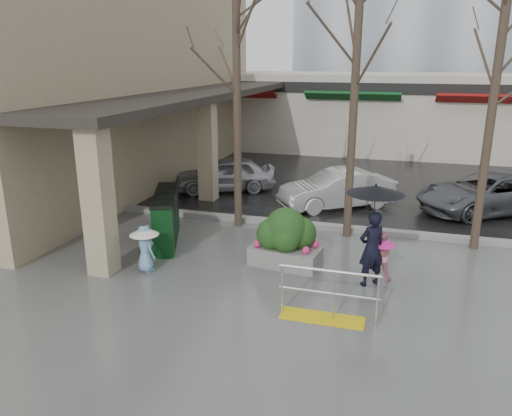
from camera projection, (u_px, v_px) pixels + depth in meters
The scene contains 20 objects.
ground at pixel (272, 284), 10.99m from camera, with size 120.00×120.00×0.00m, color #51514F.
street_asphalt at pixel (362, 137), 31.17m from camera, with size 120.00×36.00×0.01m, color black.
curb at pixel (307, 225), 14.64m from camera, with size 120.00×0.30×0.15m, color gray.
near_building at pixel (104, 78), 19.64m from camera, with size 6.00×18.00×8.00m, color tan.
canopy_slab at pixel (204, 90), 18.60m from camera, with size 2.80×18.00×0.25m, color #2D2823.
pillar_front at pixel (98, 200), 11.09m from camera, with size 0.55×0.55×3.50m, color tan.
pillar_back at pixel (207, 150), 17.06m from camera, with size 0.55×0.55×3.50m, color tan.
storefront_row at pixel (396, 112), 26.34m from camera, with size 34.00×6.74×4.00m.
handrail at pixel (326, 301), 9.41m from camera, with size 1.90×0.50×1.03m.
tree_west at pixel (236, 46), 13.37m from camera, with size 3.20×3.20×6.80m.
tree_midwest at pixel (358, 39), 12.45m from camera, with size 3.20×3.20×7.00m.
tree_mideast at pixel (499, 54), 11.66m from camera, with size 3.20×3.20×6.50m.
woman at pixel (373, 226), 10.58m from camera, with size 1.21×1.21×2.29m.
child_pink at pixel (381, 252), 11.05m from camera, with size 0.64×0.64×1.12m.
child_blue at pixel (145, 244), 11.47m from camera, with size 0.68×0.68×1.12m.
planter at pixel (286, 238), 11.79m from camera, with size 1.74×1.04×1.44m.
news_boxes at pixel (166, 218), 13.30m from camera, with size 1.42×2.48×1.37m.
car_a at pixel (225, 174), 18.54m from camera, with size 1.49×3.70×1.26m, color #A4A4A8.
car_b at pixel (337, 189), 16.43m from camera, with size 1.33×3.82×1.26m, color silver.
car_c at pixel (487, 193), 15.91m from camera, with size 2.09×4.53×1.26m, color #56595D.
Camera 1 is at (2.52, -9.72, 4.77)m, focal length 35.00 mm.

